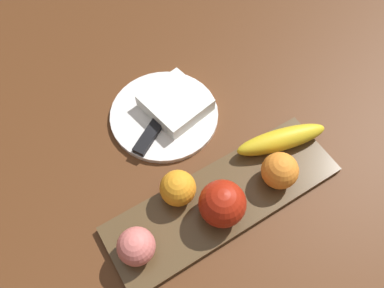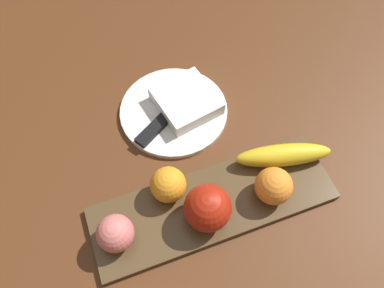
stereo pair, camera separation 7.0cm
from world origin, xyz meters
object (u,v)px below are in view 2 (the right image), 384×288
Objects in this scene: peach at (115,233)px; dinner_plate at (174,111)px; folded_napkin at (186,101)px; orange_near_banana at (168,185)px; knife at (160,124)px; banana at (283,155)px; orange_near_apple at (274,188)px; fruit_tray at (213,203)px; apple at (208,209)px.

peach is 0.28× the size of dinner_plate.
orange_near_banana is at bearing -119.01° from folded_napkin.
dinner_plate is at bearing 3.60° from knife.
banana is at bearing -50.59° from dinner_plate.
banana is 0.24m from dinner_plate.
folded_napkin is (-0.07, 0.24, -0.02)m from orange_near_apple.
folded_napkin reaches higher than dinner_plate.
orange_near_apple reaches higher than knife.
folded_napkin is 0.07m from knife.
knife is (-0.19, 0.16, -0.02)m from banana.
fruit_tray is 0.06m from apple.
apple is at bearing -101.34° from folded_napkin.
orange_near_apple is 0.57× the size of folded_napkin.
orange_near_apple is at bearing -13.08° from fruit_tray.
fruit_tray is 0.11m from orange_near_apple.
peach is at bearing -178.09° from fruit_tray.
folded_napkin reaches higher than fruit_tray.
orange_near_apple is at bearing -116.55° from banana.
orange_near_banana reaches higher than peach.
banana is 2.85× the size of peach.
orange_near_apple is at bearing -72.79° from folded_napkin.
fruit_tray is 1.98× the size of dinner_plate.
orange_near_banana is 0.55× the size of folded_napkin.
orange_near_banana reaches higher than dinner_plate.
fruit_tray is at bearing 48.25° from apple.
orange_near_banana is 0.29× the size of dinner_plate.
banana is (0.17, 0.06, -0.02)m from apple.
peach is at bearing 173.67° from apple.
apple is 0.12m from orange_near_apple.
apple is 0.45× the size of banana.
dinner_plate is (0.02, 0.24, -0.05)m from apple.
orange_near_apple reaches higher than fruit_tray.
peach is 0.54× the size of folded_napkin.
banana is at bearing -56.11° from folded_napkin.
folded_napkin is at bearing 0.00° from dinner_plate.
apple is at bearing -6.33° from peach.
dinner_plate is (-0.00, 0.21, -0.00)m from fruit_tray.
dinner_plate is at bearing 51.86° from peach.
dinner_plate is 0.03m from folded_napkin.
orange_near_banana is 0.12m from peach.
orange_near_apple is 0.26m from dinner_plate.
orange_near_apple is at bearing -3.70° from peach.
apple is 0.48× the size of knife.
orange_near_apple is at bearing -0.35° from apple.
apple is at bearing -131.75° from fruit_tray.
banana is 0.22m from folded_napkin.
orange_near_banana is at bearing -168.95° from banana.
orange_near_banana reaches higher than banana.
banana is 0.22m from orange_near_banana.
apple reaches higher than orange_near_banana.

